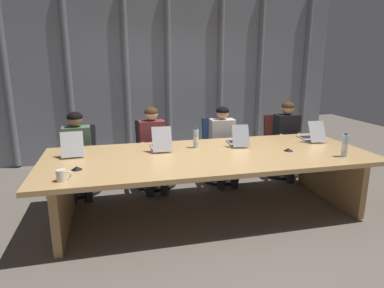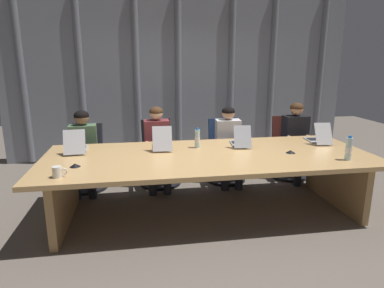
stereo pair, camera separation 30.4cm
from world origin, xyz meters
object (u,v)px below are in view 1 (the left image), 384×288
Objects in this scene: conference_mic_left_side at (77,168)px; conference_mic_middle at (288,150)px; office_chair_right_mid at (280,153)px; person_center at (223,141)px; coffee_mug_near at (62,175)px; laptop_center at (238,140)px; office_chair_center at (219,157)px; water_bottle_primary at (196,139)px; laptop_left_end at (73,149)px; laptop_right_mid at (311,136)px; person_left_mid at (153,144)px; office_chair_left_mid at (154,161)px; laptop_left_mid at (161,144)px; person_left_end at (77,149)px; office_chair_left_end at (80,167)px; person_right_mid at (289,135)px; water_bottle_secondary at (345,146)px.

conference_mic_middle is at bearing 3.22° from conference_mic_left_side.
conference_mic_left_side is at bearing -64.63° from office_chair_right_mid.
person_center reaches higher than coffee_mug_near.
laptop_center is at bearing -52.80° from office_chair_right_mid.
office_chair_center is 1.09m from water_bottle_primary.
coffee_mug_near is (-0.01, -0.93, -0.00)m from laptop_left_end.
person_left_mid is at bearing 79.88° from laptop_right_mid.
office_chair_left_mid is (-2.08, 0.75, -0.44)m from laptop_right_mid.
person_left_mid is (-1.03, -0.16, 0.31)m from office_chair_center.
laptop_center is 0.57m from water_bottle_primary.
office_chair_left_mid is 1.02× the size of office_chair_center.
laptop_left_mid is 0.59m from person_left_mid.
conference_mic_middle is at bearing 63.93° from person_left_end.
laptop_left_end is 2.20m from office_chair_center.
water_bottle_primary is at bearing -96.98° from laptop_left_end.
coffee_mug_near is (-1.02, -1.48, 0.13)m from person_left_mid.
laptop_right_mid is 0.53× the size of office_chair_left_end.
person_right_mid is 1.21m from conference_mic_middle.
office_chair_center is at bearing 38.64° from coffee_mug_near.
laptop_center is 1.33m from office_chair_left_mid.
conference_mic_middle is at bearing -105.53° from laptop_left_end.
water_bottle_secondary is at bearing 178.22° from laptop_right_mid.
person_left_end reaches higher than water_bottle_primary.
person_right_mid reaches higher than laptop_right_mid.
coffee_mug_near is at bearing -149.75° from water_bottle_primary.
conference_mic_middle is (-0.60, -0.45, -0.04)m from laptop_right_mid.
person_center is at bearing 72.51° from office_chair_left_mid.
laptop_center is at bearing -3.05° from office_chair_center.
person_left_mid is 0.99× the size of person_right_mid.
laptop_center is at bearing 23.39° from coffee_mug_near.
office_chair_left_mid is at bearing 168.88° from person_left_mid.
person_left_end is 3.33m from water_bottle_secondary.
office_chair_left_end is at bearing 82.11° from laptop_right_mid.
person_right_mid reaches higher than water_bottle_secondary.
laptop_right_mid is 0.42× the size of person_left_end.
water_bottle_secondary is 0.62m from conference_mic_middle.
coffee_mug_near is (-1.04, -0.91, -0.01)m from laptop_left_mid.
person_left_mid is at bearing 55.53° from coffee_mug_near.
person_right_mid is 8.59× the size of coffee_mug_near.
person_center reaches higher than office_chair_center.
laptop_left_mid is (1.03, -0.02, 0.00)m from laptop_left_end.
conference_mic_left_side is at bearing -43.64° from office_chair_left_mid.
laptop_left_end is at bearing 169.00° from conference_mic_middle.
conference_mic_left_side and conference_mic_middle have the same top height.
laptop_left_end is 0.40× the size of person_left_mid.
person_center is at bearing 66.54° from laptop_right_mid.
person_left_end is (-1.04, -0.16, 0.30)m from office_chair_left_mid.
laptop_left_mid is 0.41× the size of person_center.
laptop_left_end reaches higher than laptop_center.
office_chair_center is at bearing -98.79° from person_right_mid.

